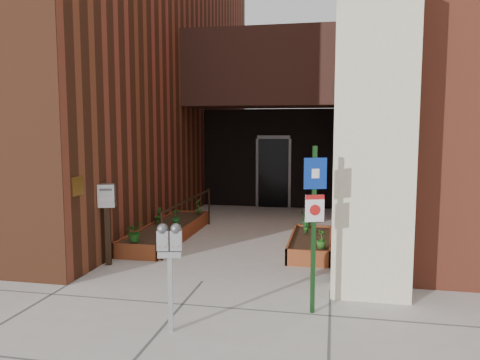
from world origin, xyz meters
The scene contains 15 objects.
ground centered at (0.00, 0.00, 0.00)m, with size 80.00×80.00×0.00m, color #9E9991.
architecture centered at (-0.18, 6.89, 4.98)m, with size 20.00×14.60×10.00m.
planter_left centered at (-1.55, 2.70, 0.13)m, with size 0.90×3.60×0.30m.
planter_right centered at (1.60, 2.20, 0.13)m, with size 0.80×2.20×0.30m.
handrail centered at (-1.05, 2.65, 0.75)m, with size 0.04×3.34×0.90m.
parking_meter centered at (0.14, -1.84, 1.02)m, with size 0.30×0.17×1.32m.
sign_post centered at (1.78, -0.93, 1.35)m, with size 0.29×0.13×2.20m.
payment_dropbox centered at (-1.88, 0.56, 1.04)m, with size 0.34×0.29×1.45m.
shrub_left_a centered at (-1.62, 1.10, 0.50)m, with size 0.35×0.35×0.39m, color #1B4E16.
shrub_left_b centered at (-1.85, 2.86, 0.47)m, with size 0.19×0.19×0.34m, color #265418.
shrub_left_c centered at (-1.41, 2.81, 0.47)m, with size 0.19×0.19×0.33m, color #195A1E.
shrub_left_d centered at (-1.28, 4.12, 0.50)m, with size 0.21×0.21×0.40m, color #26631C.
shrub_right_a centered at (1.83, 1.30, 0.47)m, with size 0.19×0.19×0.33m, color #255A19.
shrub_right_b centered at (1.49, 2.50, 0.48)m, with size 0.19×0.19×0.36m, color #1E5F1B.
shrub_right_c centered at (1.46, 3.10, 0.46)m, with size 0.29×0.29×0.32m, color #17501B.
Camera 1 is at (2.01, -6.93, 2.42)m, focal length 35.00 mm.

